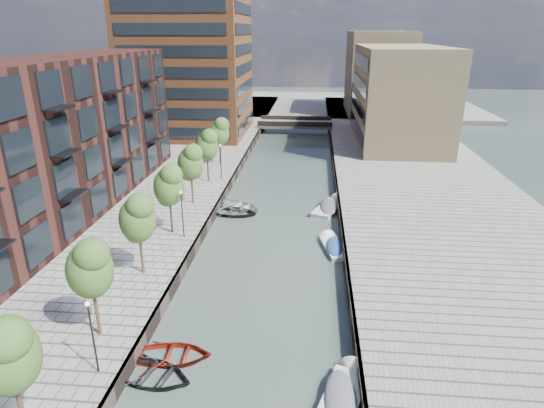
# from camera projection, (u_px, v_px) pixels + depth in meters

# --- Properties ---
(water) EXTENTS (300.00, 300.00, 0.00)m
(water) POSITION_uv_depth(u_px,v_px,m) (283.00, 189.00, 52.55)
(water) COLOR #38473F
(water) RESTS_ON ground
(quay_right) EXTENTS (20.00, 140.00, 1.00)m
(quay_right) POSITION_uv_depth(u_px,v_px,m) (425.00, 189.00, 51.00)
(quay_right) COLOR gray
(quay_right) RESTS_ON ground
(quay_wall_left) EXTENTS (0.25, 140.00, 1.00)m
(quay_wall_left) POSITION_uv_depth(u_px,v_px,m) (231.00, 183.00, 52.89)
(quay_wall_left) COLOR #332823
(quay_wall_left) RESTS_ON ground
(quay_wall_right) EXTENTS (0.25, 140.00, 1.00)m
(quay_wall_right) POSITION_uv_depth(u_px,v_px,m) (336.00, 186.00, 51.85)
(quay_wall_right) COLOR #332823
(quay_wall_right) RESTS_ON ground
(far_closure) EXTENTS (80.00, 40.00, 1.00)m
(far_closure) POSITION_uv_depth(u_px,v_px,m) (300.00, 105.00, 108.14)
(far_closure) COLOR gray
(far_closure) RESTS_ON ground
(apartment_block) EXTENTS (8.00, 38.00, 14.00)m
(apartment_block) POSITION_uv_depth(u_px,v_px,m) (62.00, 136.00, 42.09)
(apartment_block) COLOR black
(apartment_block) RESTS_ON quay_left
(tower) EXTENTS (18.00, 18.00, 30.00)m
(tower) POSITION_uv_depth(u_px,v_px,m) (187.00, 38.00, 71.50)
(tower) COLOR brown
(tower) RESTS_ON quay_left
(tan_block_near) EXTENTS (12.00, 25.00, 14.00)m
(tan_block_near) POSITION_uv_depth(u_px,v_px,m) (399.00, 95.00, 68.76)
(tan_block_near) COLOR tan
(tan_block_near) RESTS_ON quay_right
(tan_block_far) EXTENTS (12.00, 20.00, 16.00)m
(tan_block_far) POSITION_uv_depth(u_px,v_px,m) (378.00, 73.00, 92.57)
(tan_block_far) COLOR tan
(tan_block_far) RESTS_ON quay_right
(bridge) EXTENTS (13.00, 6.00, 1.30)m
(bridge) POSITION_uv_depth(u_px,v_px,m) (295.00, 124.00, 81.80)
(bridge) COLOR gray
(bridge) RESTS_ON ground
(tree_0) EXTENTS (2.50, 2.50, 5.95)m
(tree_0) POSITION_uv_depth(u_px,v_px,m) (7.00, 353.00, 17.91)
(tree_0) COLOR #382619
(tree_0) RESTS_ON quay_left
(tree_1) EXTENTS (2.50, 2.50, 5.95)m
(tree_1) POSITION_uv_depth(u_px,v_px,m) (89.00, 267.00, 24.42)
(tree_1) COLOR #382619
(tree_1) RESTS_ON quay_left
(tree_2) EXTENTS (2.50, 2.50, 5.95)m
(tree_2) POSITION_uv_depth(u_px,v_px,m) (137.00, 217.00, 30.92)
(tree_2) COLOR #382619
(tree_2) RESTS_ON quay_left
(tree_3) EXTENTS (2.50, 2.50, 5.95)m
(tree_3) POSITION_uv_depth(u_px,v_px,m) (168.00, 184.00, 37.43)
(tree_3) COLOR #382619
(tree_3) RESTS_ON quay_left
(tree_4) EXTENTS (2.50, 2.50, 5.95)m
(tree_4) POSITION_uv_depth(u_px,v_px,m) (190.00, 161.00, 43.94)
(tree_4) COLOR #382619
(tree_4) RESTS_ON quay_left
(tree_5) EXTENTS (2.50, 2.50, 5.95)m
(tree_5) POSITION_uv_depth(u_px,v_px,m) (207.00, 144.00, 50.44)
(tree_5) COLOR #382619
(tree_5) RESTS_ON quay_left
(tree_6) EXTENTS (2.50, 2.50, 5.95)m
(tree_6) POSITION_uv_depth(u_px,v_px,m) (219.00, 131.00, 56.95)
(tree_6) COLOR #382619
(tree_6) RESTS_ON quay_left
(lamp_0) EXTENTS (0.24, 0.24, 4.12)m
(lamp_0) POSITION_uv_depth(u_px,v_px,m) (92.00, 330.00, 22.16)
(lamp_0) COLOR black
(lamp_0) RESTS_ON quay_left
(lamp_1) EXTENTS (0.24, 0.24, 4.12)m
(lamp_1) POSITION_uv_depth(u_px,v_px,m) (182.00, 209.00, 37.03)
(lamp_1) COLOR black
(lamp_1) RESTS_ON quay_left
(lamp_2) EXTENTS (0.24, 0.24, 4.12)m
(lamp_2) POSITION_uv_depth(u_px,v_px,m) (221.00, 158.00, 51.90)
(lamp_2) COLOR black
(lamp_2) RESTS_ON quay_left
(sloop_0) EXTENTS (5.29, 4.31, 0.96)m
(sloop_0) POSITION_uv_depth(u_px,v_px,m) (152.00, 378.00, 23.98)
(sloop_0) COLOR black
(sloop_0) RESTS_ON ground
(sloop_2) EXTENTS (4.67, 3.53, 0.91)m
(sloop_2) POSITION_uv_depth(u_px,v_px,m) (173.00, 359.00, 25.42)
(sloop_2) COLOR maroon
(sloop_2) RESTS_ON ground
(sloop_3) EXTENTS (6.13, 5.42, 1.05)m
(sloop_3) POSITION_uv_depth(u_px,v_px,m) (238.00, 208.00, 46.78)
(sloop_3) COLOR #B1B0AF
(sloop_3) RESTS_ON ground
(sloop_4) EXTENTS (5.48, 4.30, 1.03)m
(sloop_4) POSITION_uv_depth(u_px,v_px,m) (233.00, 215.00, 45.24)
(sloop_4) COLOR black
(sloop_4) RESTS_ON ground
(motorboat_1) EXTENTS (3.20, 5.36, 1.69)m
(motorboat_1) POSITION_uv_depth(u_px,v_px,m) (343.00, 397.00, 22.50)
(motorboat_1) COLOR white
(motorboat_1) RESTS_ON ground
(motorboat_3) EXTENTS (2.50, 4.67, 1.48)m
(motorboat_3) POSITION_uv_depth(u_px,v_px,m) (333.00, 246.00, 38.20)
(motorboat_3) COLOR white
(motorboat_3) RESTS_ON ground
(motorboat_4) EXTENTS (3.77, 5.74, 1.81)m
(motorboat_4) POSITION_uv_depth(u_px,v_px,m) (330.00, 207.00, 46.52)
(motorboat_4) COLOR white
(motorboat_4) RESTS_ON ground
(car) EXTENTS (2.33, 4.23, 1.36)m
(car) POSITION_uv_depth(u_px,v_px,m) (360.00, 129.00, 75.88)
(car) COLOR #ADB0B2
(car) RESTS_ON quay_right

